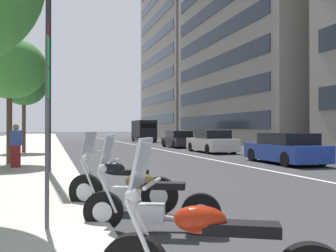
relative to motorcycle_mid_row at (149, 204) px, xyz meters
The scene contains 14 objects.
lane_centre_stripe 32.96m from the motorcycle_mid_row, 11.04° to the right, with size 110.00×0.16×0.01m, color silver.
motorcycle_mid_row is the anchor object (origin of this frame).
motorcycle_under_tarp 1.54m from the motorcycle_mid_row, ahead, with size 1.29×1.87×1.50m.
car_following_behind 12.45m from the motorcycle_mid_row, 43.31° to the right, with size 4.47×2.02×1.35m.
car_lead_in_lane 19.41m from the motorcycle_mid_row, 26.40° to the right, with size 4.61×1.94×1.45m.
car_mid_block_traffic 25.82m from the motorcycle_mid_row, 19.68° to the right, with size 4.29×1.87×1.38m.
delivery_van_ahead 39.88m from the motorcycle_mid_row, 13.30° to the right, with size 5.05×2.18×2.54m.
parking_sign_by_curb 2.02m from the motorcycle_mid_row, 85.73° to the left, with size 0.32×0.06×2.71m.
street_lamp_with_banners 8.94m from the motorcycle_mid_row, ahead, with size 1.26×2.07×8.62m.
street_tree_far_plaza 12.02m from the motorcycle_mid_row, 15.31° to the left, with size 2.94×2.94×5.12m.
street_tree_mid_sidewalk 19.48m from the motorcycle_mid_row, ahead, with size 2.63×2.63×5.05m.
pedestrian_on_plaza 9.61m from the motorcycle_mid_row, 15.90° to the left, with size 0.26×0.40×1.56m.
office_tower_far_left_down_avenue 42.88m from the motorcycle_mid_row, 38.97° to the right, with size 24.01×20.80×28.50m.
office_tower_near_left 63.69m from the motorcycle_mid_row, 23.89° to the right, with size 21.94×18.95×39.18m.
Camera 1 is at (-2.84, 7.70, 1.55)m, focal length 40.55 mm.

